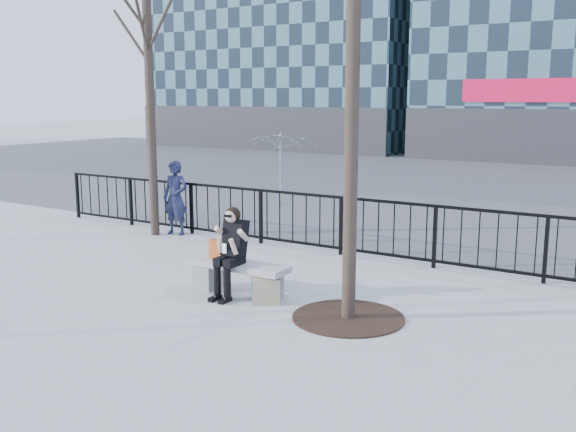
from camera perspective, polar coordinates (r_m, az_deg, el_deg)
The scene contains 10 objects.
ground at distance 9.70m, azimuth -4.53°, elevation -6.91°, with size 120.00×120.00×0.00m, color #A1A19C.
street_surface at distance 23.29m, azimuth 17.82°, elevation 2.86°, with size 60.00×23.00×0.01m, color #474747.
railing at distance 12.04m, azimuth 3.89°, elevation -0.75°, with size 14.00×0.06×1.10m.
tree_grate at distance 8.68m, azimuth 5.38°, elevation -8.97°, with size 1.50×1.50×0.02m, color black.
bench_main at distance 9.62m, azimuth -4.56°, elevation -5.20°, with size 1.65×0.46×0.49m.
seated_woman at distance 9.40m, azimuth -5.17°, elevation -3.25°, with size 0.50×0.64×1.34m.
handbag at distance 9.75m, azimuth -6.14°, elevation -3.00°, with size 0.35×0.16×0.29m, color #A74714.
shopping_bag at distance 9.16m, azimuth -1.94°, elevation -6.73°, with size 0.39×0.14×0.37m, color tan.
standing_man at distance 13.86m, azimuth -9.97°, elevation 1.60°, with size 0.58×0.38×1.58m, color black.
vendor_umbrella at distance 17.43m, azimuth -0.79°, elevation 4.27°, with size 2.19×2.24×2.01m, color yellow.
Camera 1 is at (5.50, -7.45, 2.90)m, focal length 40.00 mm.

